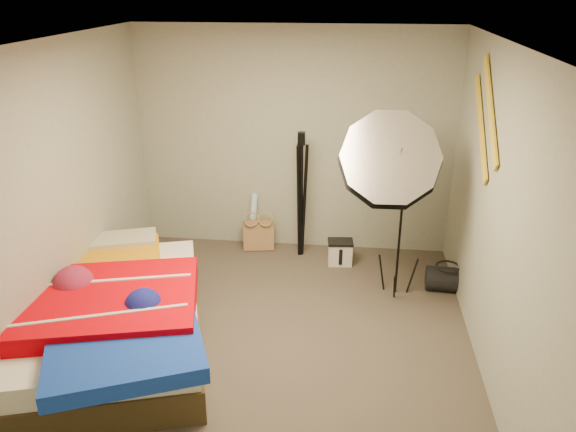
# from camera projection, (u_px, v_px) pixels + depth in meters

# --- Properties ---
(floor) EXTENTS (4.00, 4.00, 0.00)m
(floor) POSITION_uv_depth(u_px,v_px,m) (269.00, 343.00, 4.87)
(floor) COLOR #4A4037
(floor) RESTS_ON ground
(ceiling) EXTENTS (4.00, 4.00, 0.00)m
(ceiling) POSITION_uv_depth(u_px,v_px,m) (264.00, 43.00, 3.90)
(ceiling) COLOR silver
(ceiling) RESTS_ON wall_back
(wall_back) EXTENTS (3.50, 0.00, 3.50)m
(wall_back) POSITION_uv_depth(u_px,v_px,m) (294.00, 142.00, 6.21)
(wall_back) COLOR #999E8D
(wall_back) RESTS_ON floor
(wall_front) EXTENTS (3.50, 0.00, 3.50)m
(wall_front) POSITION_uv_depth(u_px,v_px,m) (200.00, 375.00, 2.55)
(wall_front) COLOR #999E8D
(wall_front) RESTS_ON floor
(wall_left) EXTENTS (0.00, 4.00, 4.00)m
(wall_left) POSITION_uv_depth(u_px,v_px,m) (54.00, 200.00, 4.57)
(wall_left) COLOR #999E8D
(wall_left) RESTS_ON floor
(wall_right) EXTENTS (0.00, 4.00, 4.00)m
(wall_right) POSITION_uv_depth(u_px,v_px,m) (497.00, 220.00, 4.19)
(wall_right) COLOR #999E8D
(wall_right) RESTS_ON floor
(tote_bag) EXTENTS (0.37, 0.21, 0.36)m
(tote_bag) POSITION_uv_depth(u_px,v_px,m) (259.00, 235.00, 6.51)
(tote_bag) COLOR #A67E55
(tote_bag) RESTS_ON floor
(wrapping_roll) EXTENTS (0.14, 0.20, 0.64)m
(wrapping_roll) POSITION_uv_depth(u_px,v_px,m) (253.00, 220.00, 6.53)
(wrapping_roll) COLOR #6CC9E1
(wrapping_roll) RESTS_ON floor
(camera_case) EXTENTS (0.27, 0.20, 0.26)m
(camera_case) POSITION_uv_depth(u_px,v_px,m) (340.00, 253.00, 6.18)
(camera_case) COLOR silver
(camera_case) RESTS_ON floor
(duffel_bag) EXTENTS (0.42, 0.27, 0.25)m
(duffel_bag) POSITION_uv_depth(u_px,v_px,m) (446.00, 279.00, 5.65)
(duffel_bag) COLOR black
(duffel_bag) RESTS_ON floor
(wall_stripe_upper) EXTENTS (0.02, 0.91, 0.78)m
(wall_stripe_upper) POSITION_uv_depth(u_px,v_px,m) (491.00, 110.00, 4.47)
(wall_stripe_upper) COLOR gold
(wall_stripe_upper) RESTS_ON wall_right
(wall_stripe_lower) EXTENTS (0.02, 0.91, 0.78)m
(wall_stripe_lower) POSITION_uv_depth(u_px,v_px,m) (481.00, 127.00, 4.78)
(wall_stripe_lower) COLOR gold
(wall_stripe_lower) RESTS_ON wall_right
(bed) EXTENTS (2.11, 2.53, 0.63)m
(bed) POSITION_uv_depth(u_px,v_px,m) (110.00, 316.00, 4.69)
(bed) COLOR #42341D
(bed) RESTS_ON floor
(photo_umbrella) EXTENTS (1.13, 0.84, 1.96)m
(photo_umbrella) POSITION_uv_depth(u_px,v_px,m) (389.00, 161.00, 5.03)
(photo_umbrella) COLOR black
(photo_umbrella) RESTS_ON floor
(camera_tripod) EXTENTS (0.08, 0.08, 1.43)m
(camera_tripod) POSITION_uv_depth(u_px,v_px,m) (301.00, 187.00, 6.13)
(camera_tripod) COLOR black
(camera_tripod) RESTS_ON floor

